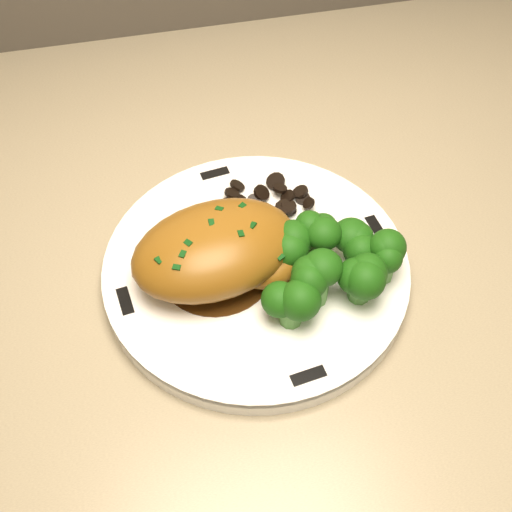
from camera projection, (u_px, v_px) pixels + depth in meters
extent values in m
cube|color=brown|center=(163.00, 422.00, 0.92)|extent=(1.82, 0.59, 0.78)
cube|color=tan|center=(113.00, 244.00, 0.59)|extent=(1.88, 0.62, 0.03)
cylinder|color=white|center=(256.00, 269.00, 0.55)|extent=(0.32, 0.32, 0.02)
cube|color=black|center=(215.00, 174.00, 0.61)|extent=(0.03, 0.01, 0.00)
cube|color=black|center=(125.00, 301.00, 0.52)|extent=(0.01, 0.03, 0.00)
cube|color=black|center=(308.00, 376.00, 0.48)|extent=(0.03, 0.01, 0.00)
cube|color=black|center=(376.00, 228.00, 0.57)|extent=(0.01, 0.03, 0.00)
cylinder|color=#3C210B|center=(216.00, 269.00, 0.54)|extent=(0.10, 0.10, 0.00)
ellipsoid|color=#945D19|center=(215.00, 249.00, 0.52)|extent=(0.15, 0.12, 0.05)
ellipsoid|color=#945D19|center=(271.00, 262.00, 0.52)|extent=(0.07, 0.06, 0.03)
cube|color=#0C3B0E|center=(161.00, 244.00, 0.49)|extent=(0.01, 0.00, 0.00)
cube|color=#0C3B0E|center=(181.00, 235.00, 0.49)|extent=(0.01, 0.00, 0.00)
cube|color=#0C3B0E|center=(201.00, 227.00, 0.50)|extent=(0.01, 0.00, 0.00)
cube|color=#0C3B0E|center=(221.00, 221.00, 0.50)|extent=(0.01, 0.00, 0.00)
cube|color=#0C3B0E|center=(240.00, 216.00, 0.51)|extent=(0.01, 0.00, 0.00)
cube|color=#0C3B0E|center=(260.00, 213.00, 0.51)|extent=(0.01, 0.00, 0.00)
cylinder|color=black|center=(292.00, 198.00, 0.59)|extent=(0.01, 0.01, 0.01)
cylinder|color=black|center=(289.00, 192.00, 0.59)|extent=(0.02, 0.02, 0.01)
cylinder|color=black|center=(281.00, 186.00, 0.59)|extent=(0.02, 0.02, 0.01)
cylinder|color=black|center=(271.00, 189.00, 0.59)|extent=(0.02, 0.02, 0.01)
cylinder|color=black|center=(260.00, 188.00, 0.59)|extent=(0.01, 0.01, 0.01)
cylinder|color=black|center=(250.00, 188.00, 0.59)|extent=(0.02, 0.02, 0.01)
cylinder|color=black|center=(241.00, 197.00, 0.59)|extent=(0.02, 0.02, 0.01)
cylinder|color=black|center=(236.00, 200.00, 0.58)|extent=(0.02, 0.02, 0.00)
cylinder|color=black|center=(236.00, 204.00, 0.57)|extent=(0.02, 0.02, 0.01)
cylinder|color=black|center=(240.00, 213.00, 0.58)|extent=(0.02, 0.02, 0.01)
cylinder|color=black|center=(247.00, 215.00, 0.57)|extent=(0.02, 0.02, 0.01)
cylinder|color=black|center=(257.00, 214.00, 0.57)|extent=(0.02, 0.02, 0.01)
cylinder|color=black|center=(269.00, 217.00, 0.57)|extent=(0.02, 0.02, 0.01)
cylinder|color=black|center=(279.00, 213.00, 0.57)|extent=(0.02, 0.03, 0.01)
cylinder|color=black|center=(288.00, 206.00, 0.57)|extent=(0.03, 0.03, 0.02)
cylinder|color=black|center=(292.00, 204.00, 0.58)|extent=(0.03, 0.03, 0.02)
cylinder|color=#4D8C3B|center=(287.00, 260.00, 0.53)|extent=(0.02, 0.02, 0.02)
sphere|color=#0E3808|center=(288.00, 248.00, 0.52)|extent=(0.03, 0.03, 0.03)
cylinder|color=#4D8C3B|center=(319.00, 245.00, 0.54)|extent=(0.02, 0.02, 0.02)
sphere|color=#0E3808|center=(320.00, 232.00, 0.53)|extent=(0.03, 0.03, 0.03)
cylinder|color=#4D8C3B|center=(358.00, 252.00, 0.53)|extent=(0.02, 0.02, 0.02)
sphere|color=#0E3808|center=(361.00, 240.00, 0.52)|extent=(0.03, 0.03, 0.03)
cylinder|color=#4D8C3B|center=(316.00, 291.00, 0.51)|extent=(0.02, 0.02, 0.02)
sphere|color=#0E3808|center=(318.00, 279.00, 0.50)|extent=(0.03, 0.03, 0.03)
cylinder|color=#4D8C3B|center=(360.00, 288.00, 0.51)|extent=(0.02, 0.02, 0.02)
sphere|color=#0E3808|center=(363.00, 276.00, 0.50)|extent=(0.03, 0.03, 0.03)
cylinder|color=#4D8C3B|center=(383.00, 268.00, 0.52)|extent=(0.02, 0.02, 0.02)
sphere|color=#0E3808|center=(386.00, 255.00, 0.51)|extent=(0.03, 0.03, 0.03)
cylinder|color=#4D8C3B|center=(291.00, 312.00, 0.50)|extent=(0.02, 0.02, 0.02)
sphere|color=#0E3808|center=(292.00, 300.00, 0.48)|extent=(0.03, 0.03, 0.03)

